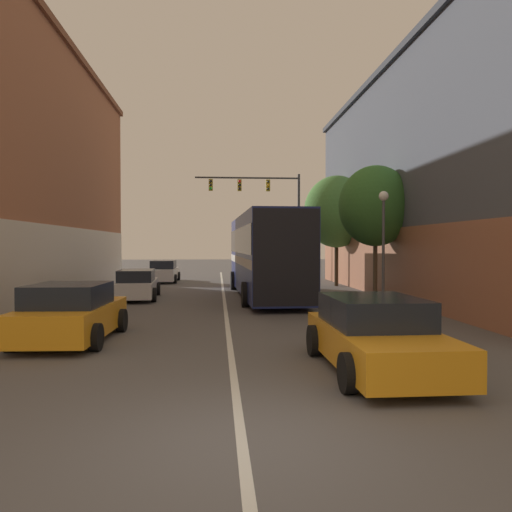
# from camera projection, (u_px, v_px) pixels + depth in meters

# --- Properties ---
(ground_plane) EXTENTS (160.00, 160.00, 0.00)m
(ground_plane) POSITION_uv_depth(u_px,v_px,m) (242.00, 444.00, 6.13)
(ground_plane) COLOR #565454
(lane_center_line) EXTENTS (0.14, 44.94, 0.01)m
(lane_center_line) POSITION_uv_depth(u_px,v_px,m) (224.00, 299.00, 22.54)
(lane_center_line) COLOR silver
(lane_center_line) RESTS_ON ground_plane
(building_right_storefront) EXTENTS (9.78, 25.04, 10.88)m
(building_right_storefront) POSITION_uv_depth(u_px,v_px,m) (476.00, 181.00, 24.04)
(building_right_storefront) COLOR #4C515B
(building_right_storefront) RESTS_ON ground_plane
(bus) EXTENTS (3.04, 12.53, 3.80)m
(bus) POSITION_uv_depth(u_px,v_px,m) (265.00, 252.00, 23.59)
(bus) COLOR navy
(bus) RESTS_ON ground_plane
(hatchback_foreground) EXTENTS (2.18, 4.54, 1.41)m
(hatchback_foreground) POSITION_uv_depth(u_px,v_px,m) (376.00, 335.00, 9.74)
(hatchback_foreground) COLOR orange
(hatchback_foreground) RESTS_ON ground_plane
(parked_car_left_near) EXTENTS (1.92, 4.66, 1.44)m
(parked_car_left_near) POSITION_uv_depth(u_px,v_px,m) (164.00, 272.00, 33.09)
(parked_car_left_near) COLOR silver
(parked_car_left_near) RESTS_ON ground_plane
(parked_car_left_mid) EXTENTS (2.28, 4.23, 1.47)m
(parked_car_left_mid) POSITION_uv_depth(u_px,v_px,m) (71.00, 314.00, 12.65)
(parked_car_left_mid) COLOR orange
(parked_car_left_mid) RESTS_ON ground_plane
(parked_car_left_far) EXTENTS (2.11, 4.79, 1.33)m
(parked_car_left_far) POSITION_uv_depth(u_px,v_px,m) (137.00, 285.00, 22.68)
(parked_car_left_far) COLOR silver
(parked_car_left_far) RESTS_ON ground_plane
(traffic_signal_gantry) EXTENTS (7.40, 0.36, 7.47)m
(traffic_signal_gantry) POSITION_uv_depth(u_px,v_px,m) (267.00, 202.00, 35.08)
(traffic_signal_gantry) COLOR #333338
(traffic_signal_gantry) RESTS_ON ground_plane
(street_lamp) EXTENTS (0.35, 0.35, 4.39)m
(street_lamp) POSITION_uv_depth(u_px,v_px,m) (383.00, 237.00, 17.91)
(street_lamp) COLOR #47474C
(street_lamp) RESTS_ON ground_plane
(street_tree_near) EXTENTS (3.24, 2.91, 5.96)m
(street_tree_near) POSITION_uv_depth(u_px,v_px,m) (375.00, 206.00, 21.97)
(street_tree_near) COLOR brown
(street_tree_near) RESTS_ON ground_plane
(street_tree_far) EXTENTS (3.91, 3.52, 6.60)m
(street_tree_far) POSITION_uv_depth(u_px,v_px,m) (337.00, 212.00, 29.79)
(street_tree_far) COLOR #3D2D1E
(street_tree_far) RESTS_ON ground_plane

